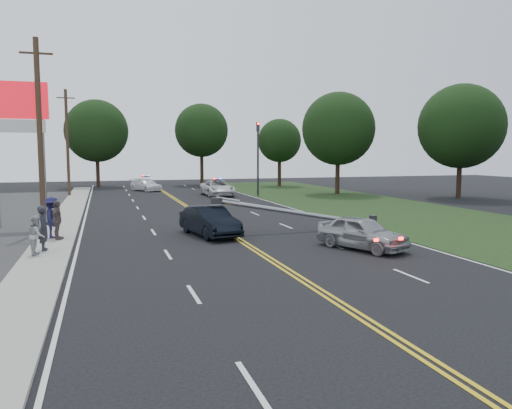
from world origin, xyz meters
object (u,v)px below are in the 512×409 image
object	(u,v)px
bystander_b	(37,235)
bystander_c	(52,218)
fallen_streetlight	(308,214)
traffic_signal	(258,152)
crashed_sedan	(210,221)
bystander_d	(57,220)
waiting_sedan	(362,233)
utility_pole_far	(67,142)
pylon_sign	(18,119)
bystander_a	(44,228)
emergency_b	(146,185)
utility_pole_mid	(40,135)
emergency_a	(217,188)

from	to	relation	value
bystander_b	bystander_c	xyz separation A→B (m)	(0.22, 3.95, 0.19)
fallen_streetlight	bystander_b	bearing A→B (deg)	-166.76
traffic_signal	bystander_b	distance (m)	30.45
crashed_sedan	bystander_d	bearing A→B (deg)	164.96
waiting_sedan	bystander_c	world-z (taller)	bystander_c
utility_pole_far	crashed_sedan	bearing A→B (deg)	-72.67
utility_pole_far	bystander_d	size ratio (longest dim) A/B	5.47
traffic_signal	utility_pole_far	distance (m)	17.97
pylon_sign	bystander_a	size ratio (longest dim) A/B	4.29
bystander_b	emergency_b	bearing A→B (deg)	-12.02
waiting_sedan	pylon_sign	bearing A→B (deg)	119.91
fallen_streetlight	utility_pole_mid	size ratio (longest dim) A/B	0.94
pylon_sign	emergency_a	size ratio (longest dim) A/B	1.49
emergency_a	utility_pole_mid	bearing A→B (deg)	-127.70
traffic_signal	utility_pole_mid	distance (m)	25.12
crashed_sedan	bystander_b	distance (m)	8.22
fallen_streetlight	bystander_d	bearing A→B (deg)	178.11
waiting_sedan	emergency_a	distance (m)	27.78
utility_pole_mid	emergency_b	size ratio (longest dim) A/B	2.25
bystander_b	utility_pole_mid	bearing A→B (deg)	3.66
traffic_signal	bystander_d	world-z (taller)	traffic_signal
traffic_signal	crashed_sedan	distance (m)	24.12
bystander_a	bystander_b	distance (m)	0.88
traffic_signal	utility_pole_mid	xyz separation A→B (m)	(-17.50, -18.00, 0.88)
crashed_sedan	bystander_a	distance (m)	7.78
utility_pole_far	crashed_sedan	size ratio (longest dim) A/B	2.22
emergency_a	bystander_b	size ratio (longest dim) A/B	3.43
pylon_sign	emergency_a	world-z (taller)	pylon_sign
fallen_streetlight	bystander_c	size ratio (longest dim) A/B	4.78
waiting_sedan	bystander_a	size ratio (longest dim) A/B	2.25
bystander_d	waiting_sedan	bearing A→B (deg)	-102.55
emergency_a	bystander_a	world-z (taller)	bystander_a
bystander_d	utility_pole_mid	bearing A→B (deg)	26.53
pylon_sign	waiting_sedan	world-z (taller)	pylon_sign
traffic_signal	utility_pole_far	size ratio (longest dim) A/B	0.70
utility_pole_mid	bystander_a	xyz separation A→B (m)	(0.65, -6.19, -4.03)
utility_pole_mid	bystander_d	xyz separation A→B (m)	(0.97, -3.59, -4.05)
bystander_a	waiting_sedan	bearing A→B (deg)	-105.31
fallen_streetlight	crashed_sedan	world-z (taller)	fallen_streetlight
bystander_d	crashed_sedan	bearing A→B (deg)	-81.42
traffic_signal	bystander_d	bearing A→B (deg)	-127.45
utility_pole_far	waiting_sedan	distance (m)	34.40
fallen_streetlight	pylon_sign	bearing A→B (deg)	157.78
utility_pole_mid	crashed_sedan	bearing A→B (deg)	-26.00
pylon_sign	fallen_streetlight	distance (m)	16.66
utility_pole_mid	emergency_b	bearing A→B (deg)	74.32
pylon_sign	bystander_d	world-z (taller)	pylon_sign
traffic_signal	utility_pole_far	bearing A→B (deg)	167.11
traffic_signal	bystander_a	world-z (taller)	traffic_signal
utility_pole_far	bystander_c	world-z (taller)	utility_pole_far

